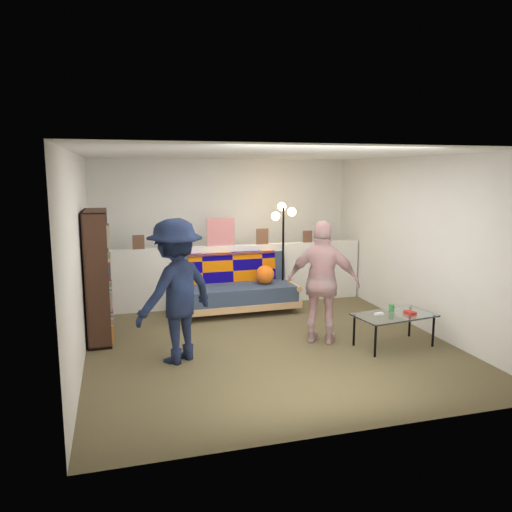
{
  "coord_description": "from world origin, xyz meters",
  "views": [
    {
      "loc": [
        -1.83,
        -6.06,
        2.19
      ],
      "look_at": [
        0.0,
        0.4,
        1.05
      ],
      "focal_mm": 35.0,
      "sensor_mm": 36.0,
      "label": 1
    }
  ],
  "objects": [
    {
      "name": "floor_lamp",
      "position": [
        0.77,
        1.53,
        1.2
      ],
      "size": [
        0.39,
        0.3,
        1.69
      ],
      "color": "black",
      "rests_on": "ground"
    },
    {
      "name": "ground",
      "position": [
        0.0,
        0.0,
        0.0
      ],
      "size": [
        5.0,
        5.0,
        0.0
      ],
      "primitive_type": "plane",
      "color": "brown",
      "rests_on": "ground"
    },
    {
      "name": "ledge_decor",
      "position": [
        -0.23,
        1.78,
        1.18
      ],
      "size": [
        2.97,
        0.02,
        0.45
      ],
      "color": "brown",
      "rests_on": "half_wall_ledge"
    },
    {
      "name": "bookshelf",
      "position": [
        -2.08,
        0.57,
        0.8
      ],
      "size": [
        0.28,
        0.85,
        1.71
      ],
      "color": "#331B11",
      "rests_on": "ground"
    },
    {
      "name": "person_right",
      "position": [
        0.69,
        -0.32,
        0.79
      ],
      "size": [
        0.99,
        0.81,
        1.58
      ],
      "primitive_type": "imported",
      "rotation": [
        0.0,
        0.0,
        2.6
      ],
      "color": "pink",
      "rests_on": "ground"
    },
    {
      "name": "half_wall_ledge",
      "position": [
        0.0,
        1.8,
        0.5
      ],
      "size": [
        4.45,
        0.15,
        1.0
      ],
      "primitive_type": "cube",
      "color": "silver",
      "rests_on": "ground"
    },
    {
      "name": "person_left",
      "position": [
        -1.2,
        -0.44,
        0.83
      ],
      "size": [
        1.24,
        1.13,
        1.67
      ],
      "primitive_type": "imported",
      "rotation": [
        0.0,
        0.0,
        3.77
      ],
      "color": "black",
      "rests_on": "ground"
    },
    {
      "name": "coffee_table",
      "position": [
        1.5,
        -0.7,
        0.39
      ],
      "size": [
        1.06,
        0.68,
        0.52
      ],
      "color": "black",
      "rests_on": "ground"
    },
    {
      "name": "room_shell",
      "position": [
        0.0,
        0.47,
        1.67
      ],
      "size": [
        4.6,
        5.05,
        2.45
      ],
      "color": "silver",
      "rests_on": "ground"
    },
    {
      "name": "futon_sofa",
      "position": [
        -0.02,
        1.42,
        0.37
      ],
      "size": [
        1.89,
        0.95,
        0.8
      ],
      "color": "tan",
      "rests_on": "ground"
    }
  ]
}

